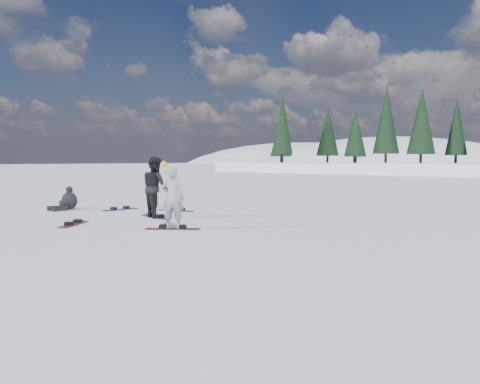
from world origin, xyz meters
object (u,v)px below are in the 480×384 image
object	(u,v)px
snowboarder_man	(155,187)
gear_bag	(65,204)
snowboard_loose_c	(176,211)
seated_rider	(68,201)
snowboard_loose_b	(74,224)
snowboarder_woman	(172,198)
snowboard_loose_a	(120,210)

from	to	relation	value
snowboarder_man	gear_bag	distance (m)	5.26
snowboarder_man	snowboard_loose_c	world-z (taller)	snowboarder_man
snowboard_loose_c	seated_rider	bearing A→B (deg)	-158.21
snowboard_loose_b	snowboarder_woman	bearing A→B (deg)	79.60
snowboarder_woman	snowboard_loose_a	bearing A→B (deg)	-55.50
gear_bag	snowboard_loose_c	world-z (taller)	gear_bag
snowboarder_woman	snowboard_loose_b	distance (m)	3.32
snowboard_loose_b	gear_bag	bearing A→B (deg)	-151.06
snowboarder_woman	seated_rider	size ratio (longest dim) A/B	1.75
snowboarder_woman	snowboard_loose_c	distance (m)	4.83
seated_rider	gear_bag	size ratio (longest dim) A/B	2.41
gear_bag	snowboard_loose_b	bearing A→B (deg)	-25.72
gear_bag	snowboard_loose_a	xyz separation A→B (m)	(2.23, 1.04, -0.14)
snowboard_loose_c	gear_bag	bearing A→B (deg)	-165.83
snowboarder_woman	gear_bag	size ratio (longest dim) A/B	4.21
snowboarder_woman	snowboard_loose_a	distance (m)	5.84
snowboarder_woman	seated_rider	world-z (taller)	snowboarder_woman
snowboard_loose_c	snowboard_loose_b	distance (m)	4.55
seated_rider	snowboard_loose_a	size ratio (longest dim) A/B	0.72
snowboarder_man	seated_rider	distance (m)	4.57
snowboarder_woman	snowboard_loose_a	size ratio (longest dim) A/B	1.26
snowboard_loose_c	snowboard_loose_b	world-z (taller)	same
gear_bag	snowboard_loose_c	bearing A→B (deg)	28.27
snowboarder_woman	snowboard_loose_c	bearing A→B (deg)	-77.10
gear_bag	snowboard_loose_c	size ratio (longest dim) A/B	0.30
snowboarder_man	gear_bag	bearing A→B (deg)	20.45
gear_bag	snowboard_loose_c	distance (m)	4.67
gear_bag	snowboarder_man	bearing A→B (deg)	4.90
snowboard_loose_c	snowboard_loose_b	xyz separation A→B (m)	(0.64, -4.51, 0.00)
snowboarder_woman	snowboard_loose_a	xyz separation A→B (m)	(-5.43, 1.98, -0.87)
gear_bag	snowboard_loose_b	distance (m)	5.28
snowboarder_woman	snowboard_loose_c	xyz separation A→B (m)	(-3.55, 3.16, -0.87)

